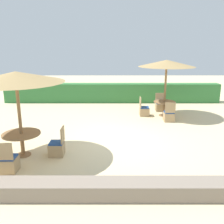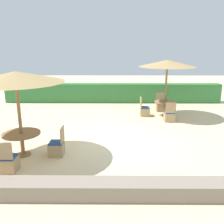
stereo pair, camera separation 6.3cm
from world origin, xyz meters
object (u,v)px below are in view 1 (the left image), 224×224
at_px(parasol_back_right, 167,64).
at_px(round_table_back_right, 164,104).
at_px(parasol_front_left, 16,77).
at_px(patio_chair_back_right_south, 169,116).
at_px(patio_chair_back_right_west, 144,111).
at_px(round_table_front_left, 22,137).
at_px(patio_chair_back_right_north, 160,106).
at_px(patio_chair_front_left_east, 57,147).
at_px(patio_chair_front_left_south, 9,163).

xyz_separation_m(parasol_back_right, round_table_back_right, (-0.00, -0.00, -1.99)).
height_order(round_table_back_right, parasol_front_left, parasol_front_left).
relative_size(parasol_back_right, patio_chair_back_right_south, 2.94).
bearing_deg(patio_chair_back_right_west, round_table_front_left, -43.90).
distance_m(round_table_back_right, round_table_front_left, 7.12).
height_order(patio_chair_back_right_south, parasol_front_left, parasol_front_left).
relative_size(parasol_back_right, patio_chair_back_right_west, 2.94).
bearing_deg(patio_chair_back_right_north, patio_chair_front_left_east, 52.23).
distance_m(patio_chair_back_right_south, round_table_front_left, 6.59).
distance_m(round_table_back_right, patio_chair_front_left_south, 7.88).
bearing_deg(patio_chair_back_right_west, parasol_back_right, 90.56).
relative_size(parasol_back_right, patio_chair_back_right_north, 2.94).
distance_m(parasol_back_right, round_table_front_left, 7.38).
height_order(patio_chair_back_right_west, round_table_front_left, patio_chair_back_right_west).
relative_size(parasol_back_right, round_table_front_left, 2.32).
height_order(parasol_back_right, round_table_front_left, parasol_back_right).
distance_m(parasol_front_left, patio_chair_front_left_east, 2.49).
relative_size(patio_chair_back_right_north, patio_chair_front_left_south, 1.00).
bearing_deg(parasol_back_right, patio_chair_back_right_south, -87.82).
distance_m(patio_chair_back_right_north, parasol_front_left, 8.06).
xyz_separation_m(patio_chair_back_right_west, round_table_front_left, (-4.43, -4.60, 0.34)).
height_order(patio_chair_back_right_north, patio_chair_back_right_south, same).
relative_size(parasol_back_right, patio_chair_front_left_south, 2.94).
height_order(round_table_front_left, patio_chair_front_left_south, patio_chair_front_left_south).
relative_size(parasol_back_right, patio_chair_front_left_east, 2.94).
relative_size(parasol_back_right, parasol_front_left, 0.95).
distance_m(parasol_front_left, patio_chair_front_left_south, 2.48).
distance_m(parasol_back_right, patio_chair_back_right_south, 2.48).
xyz_separation_m(parasol_front_left, patio_chair_front_left_south, (-0.02, -1.07, -2.23)).
distance_m(patio_chair_back_right_north, patio_chair_front_left_south, 8.56).
bearing_deg(patio_chair_front_left_east, round_table_back_right, -43.21).
height_order(patio_chair_back_right_south, round_table_front_left, patio_chair_back_right_south).
xyz_separation_m(parasol_back_right, patio_chair_back_right_west, (-1.00, -0.01, -2.30)).
bearing_deg(patio_chair_front_left_south, parasol_front_left, 88.79).
bearing_deg(patio_chair_back_right_north, parasol_front_left, 45.81).
bearing_deg(parasol_back_right, round_table_front_left, -139.64).
relative_size(round_table_front_left, patio_chair_front_left_east, 1.27).
relative_size(patio_chair_back_right_south, round_table_front_left, 0.79).
relative_size(patio_chair_back_right_south, patio_chair_front_left_south, 1.00).
relative_size(patio_chair_back_right_west, parasol_front_left, 0.32).
relative_size(patio_chair_back_right_south, patio_chair_back_right_west, 1.00).
relative_size(parasol_front_left, patio_chair_front_left_south, 3.10).
bearing_deg(patio_chair_front_left_south, round_table_back_right, 46.22).
bearing_deg(parasol_back_right, patio_chair_front_left_south, -133.78).
bearing_deg(round_table_back_right, patio_chair_back_right_north, 91.64).
bearing_deg(parasol_back_right, patio_chair_back_right_west, -179.44).
bearing_deg(round_table_front_left, parasol_back_right, 40.36).
distance_m(patio_chair_back_right_south, parasol_front_left, 6.94).
bearing_deg(patio_chair_back_right_south, patio_chair_back_right_west, 137.96).
distance_m(patio_chair_back_right_south, patio_chair_front_left_east, 5.70).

